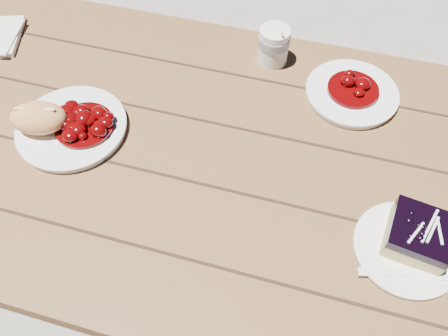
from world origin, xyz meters
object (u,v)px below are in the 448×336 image
(coffee_cup, at_px, (273,46))
(second_plate, at_px, (351,94))
(blueberry_cake, at_px, (418,235))
(bread_roll, at_px, (39,118))
(dessert_plate, at_px, (406,249))
(main_plate, at_px, (72,128))
(picnic_table, at_px, (207,191))

(coffee_cup, xyz_separation_m, second_plate, (0.20, -0.07, -0.04))
(blueberry_cake, bearing_deg, bread_roll, -175.94)
(dessert_plate, distance_m, coffee_cup, 0.55)
(dessert_plate, distance_m, second_plate, 0.39)
(bread_roll, xyz_separation_m, blueberry_cake, (0.78, -0.06, -0.01))
(main_plate, relative_size, second_plate, 1.12)
(main_plate, distance_m, coffee_cup, 0.50)
(blueberry_cake, bearing_deg, dessert_plate, -115.37)
(bread_roll, xyz_separation_m, coffee_cup, (0.43, 0.36, -0.00))
(blueberry_cake, height_order, coffee_cup, coffee_cup)
(dessert_plate, relative_size, second_plate, 0.89)
(main_plate, xyz_separation_m, dessert_plate, (0.71, -0.09, -0.00))
(picnic_table, distance_m, bread_roll, 0.41)
(coffee_cup, bearing_deg, blueberry_cake, -49.83)
(bread_roll, bearing_deg, picnic_table, 7.04)
(main_plate, relative_size, blueberry_cake, 1.97)
(main_plate, bearing_deg, dessert_plate, -7.43)
(dessert_plate, bearing_deg, coffee_cup, 128.36)
(bread_roll, bearing_deg, second_plate, 24.55)
(picnic_table, height_order, bread_roll, bread_roll)
(picnic_table, bearing_deg, coffee_cup, 76.03)
(main_plate, xyz_separation_m, bread_roll, (-0.05, -0.02, 0.04))
(picnic_table, relative_size, blueberry_cake, 17.05)
(bread_roll, distance_m, coffee_cup, 0.56)
(dessert_plate, bearing_deg, second_plate, 110.95)
(main_plate, distance_m, bread_roll, 0.07)
(coffee_cup, bearing_deg, dessert_plate, -51.64)
(picnic_table, xyz_separation_m, dessert_plate, (0.42, -0.12, 0.17))
(main_plate, xyz_separation_m, second_plate, (0.57, 0.27, 0.00))
(picnic_table, relative_size, bread_roll, 16.76)
(second_plate, bearing_deg, main_plate, -155.03)
(coffee_cup, bearing_deg, main_plate, -137.86)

